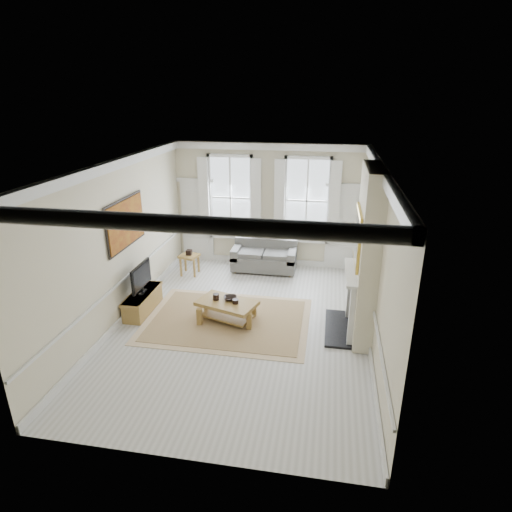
% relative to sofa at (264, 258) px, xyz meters
% --- Properties ---
extents(floor, '(7.20, 7.20, 0.00)m').
position_rel_sofa_xyz_m(floor, '(0.02, -3.11, -0.35)').
color(floor, '#B7B5AD').
rests_on(floor, ground).
extents(ceiling, '(7.20, 7.20, 0.00)m').
position_rel_sofa_xyz_m(ceiling, '(0.02, -3.11, 3.05)').
color(ceiling, white).
rests_on(ceiling, back_wall).
extents(back_wall, '(5.20, 0.00, 5.20)m').
position_rel_sofa_xyz_m(back_wall, '(0.02, 0.49, 1.35)').
color(back_wall, beige).
rests_on(back_wall, floor).
extents(left_wall, '(0.00, 7.20, 7.20)m').
position_rel_sofa_xyz_m(left_wall, '(-2.58, -3.11, 1.35)').
color(left_wall, beige).
rests_on(left_wall, floor).
extents(right_wall, '(0.00, 7.20, 7.20)m').
position_rel_sofa_xyz_m(right_wall, '(2.62, -3.11, 1.35)').
color(right_wall, beige).
rests_on(right_wall, floor).
extents(window_left, '(1.26, 0.20, 2.20)m').
position_rel_sofa_xyz_m(window_left, '(-1.03, 0.44, 1.55)').
color(window_left, '#B2BCC6').
rests_on(window_left, back_wall).
extents(window_right, '(1.26, 0.20, 2.20)m').
position_rel_sofa_xyz_m(window_right, '(1.07, 0.44, 1.55)').
color(window_right, '#B2BCC6').
rests_on(window_right, back_wall).
extents(door_left, '(0.90, 0.08, 2.30)m').
position_rel_sofa_xyz_m(door_left, '(-2.03, 0.45, 0.80)').
color(door_left, silver).
rests_on(door_left, floor).
extents(door_right, '(0.90, 0.08, 2.30)m').
position_rel_sofa_xyz_m(door_right, '(2.07, 0.45, 0.80)').
color(door_right, silver).
rests_on(door_right, floor).
extents(painting, '(0.05, 1.66, 1.06)m').
position_rel_sofa_xyz_m(painting, '(-2.54, -2.81, 1.70)').
color(painting, '#A1711B').
rests_on(painting, left_wall).
extents(chimney_breast, '(0.35, 1.70, 3.38)m').
position_rel_sofa_xyz_m(chimney_breast, '(2.45, -2.91, 1.35)').
color(chimney_breast, beige).
rests_on(chimney_breast, floor).
extents(hearth, '(0.55, 1.50, 0.05)m').
position_rel_sofa_xyz_m(hearth, '(2.02, -2.91, -0.33)').
color(hearth, black).
rests_on(hearth, floor).
extents(fireplace, '(0.21, 1.45, 1.33)m').
position_rel_sofa_xyz_m(fireplace, '(2.22, -2.91, 0.38)').
color(fireplace, silver).
rests_on(fireplace, floor).
extents(mirror, '(0.06, 1.26, 1.06)m').
position_rel_sofa_xyz_m(mirror, '(2.23, -2.91, 1.70)').
color(mirror, gold).
rests_on(mirror, chimney_breast).
extents(sofa, '(1.74, 0.84, 0.83)m').
position_rel_sofa_xyz_m(sofa, '(0.00, 0.00, 0.00)').
color(sofa, '#5A5957').
rests_on(sofa, floor).
extents(side_table, '(0.55, 0.55, 0.55)m').
position_rel_sofa_xyz_m(side_table, '(-1.94, -0.66, 0.09)').
color(side_table, olive).
rests_on(side_table, floor).
extents(rug, '(3.50, 2.60, 0.02)m').
position_rel_sofa_xyz_m(rug, '(-0.35, -2.96, -0.34)').
color(rug, '#9E7851').
rests_on(rug, floor).
extents(coffee_table, '(1.39, 1.06, 0.46)m').
position_rel_sofa_xyz_m(coffee_table, '(-0.35, -2.96, 0.03)').
color(coffee_table, olive).
rests_on(coffee_table, rug).
extents(ceramic_pot_a, '(0.13, 0.13, 0.13)m').
position_rel_sofa_xyz_m(ceramic_pot_a, '(-0.60, -2.91, 0.18)').
color(ceramic_pot_a, black).
rests_on(ceramic_pot_a, coffee_table).
extents(ceramic_pot_b, '(0.13, 0.13, 0.09)m').
position_rel_sofa_xyz_m(ceramic_pot_b, '(-0.15, -3.01, 0.16)').
color(ceramic_pot_b, black).
rests_on(ceramic_pot_b, coffee_table).
extents(bowl, '(0.34, 0.34, 0.07)m').
position_rel_sofa_xyz_m(bowl, '(-0.30, -2.86, 0.15)').
color(bowl, black).
rests_on(bowl, coffee_table).
extents(tv_stand, '(0.41, 1.28, 0.46)m').
position_rel_sofa_xyz_m(tv_stand, '(-2.32, -2.86, -0.12)').
color(tv_stand, olive).
rests_on(tv_stand, floor).
extents(tv, '(0.08, 0.90, 0.68)m').
position_rel_sofa_xyz_m(tv, '(-2.29, -2.86, 0.50)').
color(tv, black).
rests_on(tv, tv_stand).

